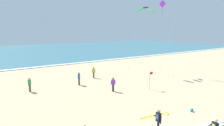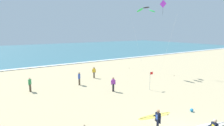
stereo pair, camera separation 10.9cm
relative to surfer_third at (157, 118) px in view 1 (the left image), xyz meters
name	(u,v)px [view 1 (the left image)]	position (x,y,z in m)	size (l,w,h in m)	color
ocean_water	(20,52)	(0.89, 57.70, -1.01)	(160.00, 60.00, 0.08)	teal
shoreline_foam	(47,66)	(0.89, 28.00, -0.97)	(160.00, 1.07, 0.01)	white
surfer_third	(157,118)	(0.00, 0.00, 0.00)	(2.58, 1.13, 1.71)	black
kite_diamond_violet_mid	(163,7)	(13.99, 12.24, 9.03)	(0.40, 3.06, 11.11)	purple
kite_arc_charcoal_far	(146,10)	(11.83, 13.66, 8.63)	(2.87, 5.15, 10.09)	green
bystander_yellow_top	(94,72)	(3.76, 15.29, -0.24)	(0.44, 0.32, 1.59)	#4C3D2D
bystander_green_top	(30,85)	(-4.99, 13.79, -0.24)	(0.36, 0.39, 1.59)	#4C3D2D
bystander_blue_top	(79,79)	(0.56, 13.16, -0.24)	(0.38, 0.38, 1.59)	#4C3D2D
bystander_purple_top	(113,84)	(2.61, 8.78, -0.24)	(0.46, 0.30, 1.59)	black
lifeguard_flag	(150,79)	(6.39, 6.94, 0.22)	(0.45, 0.05, 2.10)	silver
beach_ball	(192,110)	(4.97, 0.71, -0.91)	(0.28, 0.28, 0.28)	#2D99DB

